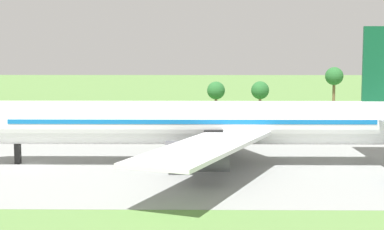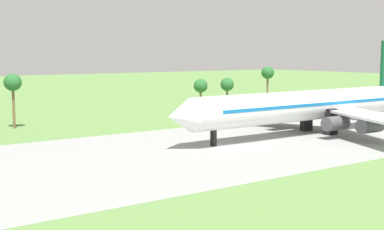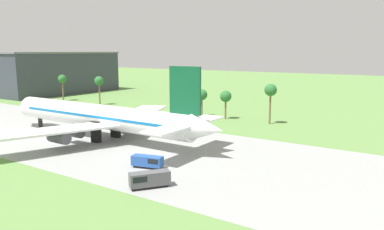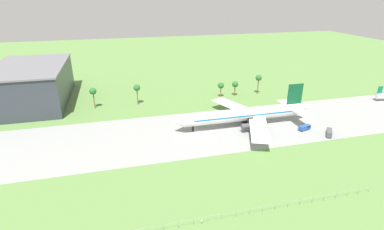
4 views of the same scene
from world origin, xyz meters
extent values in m
plane|color=#5B8442|center=(0.00, 0.00, 0.00)|extent=(600.00, 600.00, 0.00)
cube|color=gray|center=(0.00, 0.00, 0.01)|extent=(320.00, 44.00, 0.02)
cylinder|color=white|center=(21.77, 0.62, 5.56)|extent=(55.11, 5.70, 5.70)
cone|color=white|center=(-8.06, 0.62, 5.56)|extent=(4.56, 5.58, 5.58)
cone|color=white|center=(52.89, 0.62, 5.99)|extent=(7.12, 5.41, 5.41)
cube|color=#146BB7|center=(21.77, 0.62, 5.99)|extent=(46.84, 5.81, 0.57)
cube|color=#0F4C2D|center=(47.62, 0.62, 13.25)|extent=(7.41, 0.50, 9.69)
cube|color=white|center=(47.90, 0.62, 6.42)|extent=(5.13, 22.79, 0.30)
cube|color=white|center=(23.49, -12.78, 4.56)|extent=(16.91, 27.63, 0.44)
cube|color=white|center=(23.49, 14.03, 4.56)|extent=(16.91, 27.63, 0.44)
cylinder|color=#4C4C51|center=(21.23, -6.21, 2.88)|extent=(5.13, 2.56, 2.56)
cylinder|color=#4C4C51|center=(23.53, -11.91, 2.88)|extent=(5.13, 2.56, 2.56)
cylinder|color=#4C4C51|center=(21.23, 7.46, 2.88)|extent=(5.13, 2.56, 2.56)
cylinder|color=#4C4C51|center=(23.53, 13.16, 2.88)|extent=(5.13, 2.56, 2.56)
cube|color=black|center=(-1.38, 0.62, 2.50)|extent=(0.70, 0.90, 4.99)
cube|color=black|center=(24.53, -2.51, 2.50)|extent=(2.40, 1.20, 4.99)
cube|color=black|center=(24.53, 3.76, 2.50)|extent=(2.40, 1.20, 4.99)
cube|color=#0F6647|center=(109.57, 12.57, 6.51)|extent=(2.73, 0.70, 4.24)
cube|color=black|center=(53.94, -18.19, 0.20)|extent=(4.62, 5.40, 0.40)
cube|color=#4C4C51|center=(53.94, -18.19, 1.47)|extent=(5.34, 6.29, 2.13)
cube|color=black|center=(52.92, -19.60, 1.79)|extent=(2.95, 2.99, 0.90)
cube|color=black|center=(47.03, -10.67, 0.20)|extent=(5.18, 2.98, 0.40)
cube|color=#234C99|center=(47.03, -10.67, 1.31)|extent=(6.07, 3.39, 1.81)
cube|color=black|center=(48.56, -10.27, 1.58)|extent=(2.46, 2.48, 0.90)
cylinder|color=gray|center=(-24.00, -55.00, 1.05)|extent=(0.10, 0.10, 2.10)
cylinder|color=gray|center=(-20.00, -55.00, 1.05)|extent=(0.10, 0.10, 2.10)
cylinder|color=gray|center=(-16.00, -55.00, 1.05)|extent=(0.10, 0.10, 2.10)
cylinder|color=gray|center=(-12.00, -55.00, 1.05)|extent=(0.10, 0.10, 2.10)
cylinder|color=gray|center=(-8.00, -55.00, 1.05)|extent=(0.10, 0.10, 2.10)
cylinder|color=gray|center=(-4.00, -55.00, 1.05)|extent=(0.10, 0.10, 2.10)
cylinder|color=gray|center=(0.00, -55.00, 1.05)|extent=(0.10, 0.10, 2.10)
cylinder|color=gray|center=(4.00, -55.00, 1.05)|extent=(0.10, 0.10, 2.10)
cylinder|color=gray|center=(8.00, -55.00, 1.05)|extent=(0.10, 0.10, 2.10)
cylinder|color=gray|center=(12.00, -55.00, 1.05)|extent=(0.10, 0.10, 2.10)
cylinder|color=gray|center=(16.00, -55.00, 1.05)|extent=(0.10, 0.10, 2.10)
cylinder|color=gray|center=(20.00, -55.00, 1.05)|extent=(0.10, 0.10, 2.10)
cylinder|color=gray|center=(24.00, -55.00, 1.05)|extent=(0.10, 0.10, 2.10)
cylinder|color=gray|center=(28.00, -55.00, 1.05)|extent=(0.10, 0.10, 2.10)
cylinder|color=gray|center=(32.00, -55.00, 1.05)|extent=(0.10, 0.10, 2.10)
cylinder|color=gray|center=(36.00, -55.00, 1.05)|extent=(0.10, 0.10, 2.10)
cylinder|color=gray|center=(40.00, -55.00, 1.05)|extent=(0.10, 0.10, 2.10)
cylinder|color=gray|center=(0.00, -55.00, 2.06)|extent=(80.00, 0.06, 0.06)
cylinder|color=gray|center=(-13.79, -55.30, 0.80)|extent=(0.08, 0.08, 1.60)
cube|color=white|center=(-13.79, -55.32, 1.40)|extent=(0.44, 0.03, 0.56)
cube|color=#333842|center=(-77.09, 59.71, 9.96)|extent=(36.00, 60.00, 19.93)
cube|color=slate|center=(-77.09, 59.71, 20.33)|extent=(36.72, 61.20, 0.80)
cylinder|color=brown|center=(-21.80, 41.33, 4.47)|extent=(0.56, 0.56, 8.93)
sphere|color=#28662D|center=(-21.80, 41.33, 9.53)|extent=(3.60, 3.60, 3.60)
cylinder|color=brown|center=(34.87, 41.33, 3.29)|extent=(0.56, 0.56, 6.57)
sphere|color=#28662D|center=(34.87, 41.33, 7.17)|extent=(3.60, 3.60, 3.60)
cylinder|color=brown|center=(-44.36, 41.33, 4.40)|extent=(0.56, 0.56, 8.79)
sphere|color=#28662D|center=(-44.36, 41.33, 9.39)|extent=(3.60, 3.60, 3.60)
cylinder|color=brown|center=(49.57, 41.33, 4.70)|extent=(0.56, 0.56, 9.40)
sphere|color=#28662D|center=(49.57, 41.33, 10.00)|extent=(3.60, 3.60, 3.60)
cylinder|color=brown|center=(26.06, 41.33, 3.26)|extent=(0.56, 0.56, 6.52)
sphere|color=#28662D|center=(26.06, 41.33, 7.12)|extent=(3.60, 3.60, 3.60)
camera|label=1|loc=(22.75, -76.01, 14.83)|focal=55.00mm
camera|label=2|loc=(-55.49, -68.87, 15.52)|focal=50.00mm
camera|label=3|loc=(90.33, -60.95, 21.05)|focal=35.00mm
camera|label=4|loc=(-31.98, -114.82, 57.23)|focal=28.00mm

